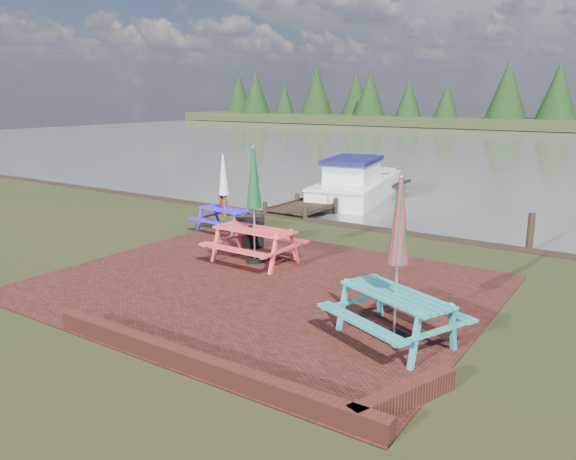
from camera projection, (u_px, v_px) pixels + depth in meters
The scene contains 11 objects.
ground at pixel (232, 300), 10.99m from camera, with size 120.00×120.00×0.00m, color black.
paving at pixel (262, 286), 11.79m from camera, with size 9.00×7.50×0.02m, color black.
brick_wall at pixel (241, 371), 7.84m from camera, with size 6.21×1.79×0.30m.
water at pixel (555, 150), 40.87m from camera, with size 120.00×60.00×0.02m, color #48463D.
picnic_table_teal at pixel (396, 286), 8.97m from camera, with size 2.46×2.34×2.69m.
picnic_table_red at pixel (254, 224), 13.19m from camera, with size 2.03×1.81×2.76m.
picnic_table_blue at pixel (224, 205), 16.33m from camera, with size 1.74×1.58×2.24m.
chalkboard at pixel (251, 232), 14.56m from camera, with size 0.58×0.74×0.88m.
jetty at pixel (346, 194), 21.96m from camera, with size 1.76×9.08×1.00m.
boat_jetty at pixel (356, 186), 22.50m from camera, with size 3.53×6.87×1.90m.
person at pixel (224, 190), 18.57m from camera, with size 0.62×0.41×1.69m, color gray.
Camera 1 is at (6.67, -8.00, 3.91)m, focal length 35.00 mm.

